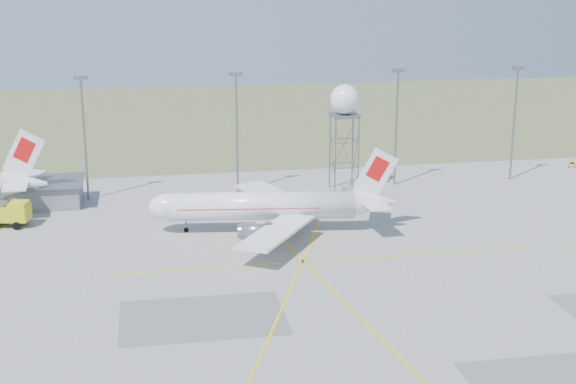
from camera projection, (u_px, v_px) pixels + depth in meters
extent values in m
plane|color=#9D9E98|center=(424.00, 366.00, 76.83)|extent=(400.00, 400.00, 0.00)
cube|color=#4C5D33|center=(242.00, 117.00, 209.66)|extent=(400.00, 120.00, 0.03)
cube|color=gray|center=(24.00, 195.00, 129.31)|extent=(18.00, 9.00, 3.60)
cube|color=slate|center=(23.00, 183.00, 128.80)|extent=(19.00, 10.00, 0.30)
cylinder|color=slate|center=(85.00, 140.00, 130.77)|extent=(0.36, 0.36, 20.00)
cube|color=slate|center=(80.00, 78.00, 128.07)|extent=(2.20, 0.50, 0.60)
cylinder|color=slate|center=(237.00, 135.00, 135.08)|extent=(0.36, 0.36, 20.00)
cube|color=slate|center=(236.00, 74.00, 132.38)|extent=(2.20, 0.50, 0.60)
cylinder|color=slate|center=(396.00, 129.00, 139.91)|extent=(0.36, 0.36, 20.00)
cube|color=slate|center=(398.00, 71.00, 137.21)|extent=(2.20, 0.50, 0.60)
cylinder|color=slate|center=(514.00, 125.00, 143.71)|extent=(0.36, 0.36, 20.00)
cube|color=slate|center=(518.00, 68.00, 141.01)|extent=(2.20, 0.50, 0.60)
cylinder|color=black|center=(569.00, 166.00, 154.53)|extent=(0.10, 0.10, 0.80)
cylinder|color=black|center=(575.00, 166.00, 154.74)|extent=(0.10, 0.10, 0.80)
cube|color=yellow|center=(572.00, 163.00, 154.49)|extent=(1.60, 0.15, 0.50)
cube|color=black|center=(572.00, 163.00, 154.41)|extent=(0.80, 0.03, 0.30)
cylinder|color=white|center=(263.00, 206.00, 115.88)|extent=(26.80, 7.44, 4.08)
ellipsoid|color=white|center=(171.00, 207.00, 115.23)|extent=(6.99, 4.88, 4.08)
cube|color=black|center=(162.00, 203.00, 115.01)|extent=(1.82, 2.42, 0.99)
cone|color=white|center=(375.00, 202.00, 116.61)|extent=(6.59, 4.83, 4.08)
cube|color=white|center=(376.00, 173.00, 115.47)|extent=(6.51, 1.14, 7.67)
cube|color=red|center=(377.00, 169.00, 115.29)|extent=(3.53, 0.79, 3.93)
cube|color=white|center=(368.00, 193.00, 119.59)|extent=(3.95, 5.98, 0.18)
cube|color=white|center=(375.00, 205.00, 113.31)|extent=(3.95, 5.98, 0.18)
cube|color=white|center=(272.00, 195.00, 125.06)|extent=(9.84, 17.01, 0.37)
cube|color=white|center=(276.00, 232.00, 107.40)|extent=(13.06, 16.31, 0.37)
cylinder|color=slate|center=(256.00, 207.00, 122.04)|extent=(4.55, 2.87, 2.34)
cylinder|color=slate|center=(257.00, 231.00, 110.65)|extent=(4.55, 2.87, 2.34)
cube|color=red|center=(249.00, 205.00, 115.76)|extent=(20.74, 6.70, 0.12)
cylinder|color=black|center=(186.00, 229.00, 116.23)|extent=(0.80, 0.80, 0.92)
cube|color=black|center=(277.00, 228.00, 116.89)|extent=(1.80, 6.20, 0.92)
cylinder|color=slate|center=(277.00, 225.00, 116.77)|extent=(0.27, 0.27, 1.83)
cone|color=white|center=(26.00, 184.00, 125.31)|extent=(7.23, 5.39, 4.41)
cube|color=white|center=(24.00, 155.00, 124.09)|extent=(7.03, 1.43, 8.30)
cube|color=red|center=(25.00, 150.00, 123.89)|extent=(3.81, 0.96, 4.26)
cube|color=white|center=(29.00, 175.00, 128.56)|extent=(4.43, 6.54, 0.20)
cube|color=white|center=(15.00, 186.00, 121.75)|extent=(4.43, 6.54, 0.20)
cylinder|color=slate|center=(335.00, 156.00, 135.10)|extent=(0.24, 0.24, 13.16)
cylinder|color=slate|center=(359.00, 155.00, 135.79)|extent=(0.24, 0.24, 13.16)
cylinder|color=slate|center=(352.00, 150.00, 139.64)|extent=(0.24, 0.24, 13.16)
cylinder|color=slate|center=(330.00, 151.00, 138.94)|extent=(0.24, 0.24, 13.16)
cube|color=slate|center=(345.00, 115.00, 135.62)|extent=(4.65, 4.65, 0.25)
sphere|color=white|center=(345.00, 99.00, 134.93)|extent=(5.06, 5.06, 5.06)
cube|color=gold|center=(19.00, 207.00, 118.31)|extent=(3.05, 3.37, 1.46)
cube|color=black|center=(24.00, 206.00, 118.27)|extent=(0.65, 2.68, 1.04)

